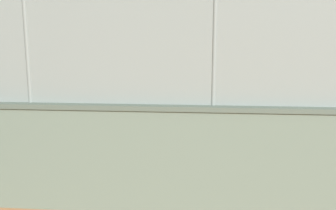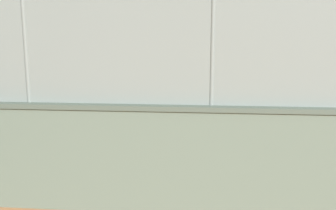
% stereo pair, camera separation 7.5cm
% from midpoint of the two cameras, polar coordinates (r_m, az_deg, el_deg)
% --- Properties ---
extents(ground_plane, '(260.00, 260.00, 0.00)m').
position_cam_midpoint_polar(ground_plane, '(19.65, -9.46, 1.88)').
color(ground_plane, '#A36B42').
extents(player_baseline_waiting, '(1.22, 0.69, 1.47)m').
position_cam_midpoint_polar(player_baseline_waiting, '(8.97, 4.96, -3.36)').
color(player_baseline_waiting, '#B2B2B2').
rests_on(player_baseline_waiting, ground_plane).
extents(player_foreground_swinging, '(0.84, 0.68, 1.49)m').
position_cam_midpoint_polar(player_foreground_swinging, '(12.23, 7.04, 0.53)').
color(player_foreground_swinging, black).
rests_on(player_foreground_swinging, ground_plane).
extents(player_near_wall_returning, '(0.68, 1.18, 1.46)m').
position_cam_midpoint_polar(player_near_wall_returning, '(17.25, 8.66, 3.50)').
color(player_near_wall_returning, navy).
rests_on(player_near_wall_returning, ground_plane).
extents(sports_ball, '(0.09, 0.09, 0.09)m').
position_cam_midpoint_polar(sports_ball, '(7.79, 4.77, -12.00)').
color(sports_ball, white).
rests_on(sports_ball, ground_plane).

